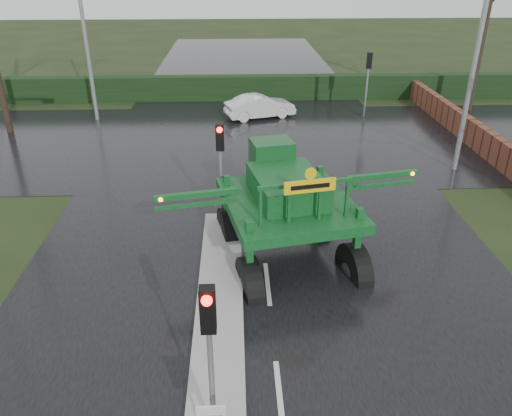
{
  "coord_description": "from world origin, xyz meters",
  "views": [
    {
      "loc": [
        -0.8,
        -7.39,
        8.14
      ],
      "look_at": [
        -0.29,
        4.74,
        2.0
      ],
      "focal_mm": 35.0,
      "sensor_mm": 36.0,
      "label": 1
    }
  ],
  "objects_px": {
    "traffic_signal_near": "(209,335)",
    "traffic_signal_far": "(368,70)",
    "street_light_left_far": "(87,4)",
    "white_sedan": "(260,118)",
    "crop_sprayer": "(247,218)",
    "traffic_signal_mid": "(220,153)",
    "street_light_right": "(475,21)"
  },
  "relations": [
    {
      "from": "traffic_signal_near",
      "to": "traffic_signal_far",
      "type": "xyz_separation_m",
      "value": [
        7.8,
        21.02,
        0.0
      ]
    },
    {
      "from": "traffic_signal_far",
      "to": "street_light_left_far",
      "type": "relative_size",
      "value": 0.35
    },
    {
      "from": "traffic_signal_far",
      "to": "white_sedan",
      "type": "xyz_separation_m",
      "value": [
        -5.93,
        -0.07,
        -2.59
      ]
    },
    {
      "from": "traffic_signal_far",
      "to": "white_sedan",
      "type": "distance_m",
      "value": 6.47
    },
    {
      "from": "traffic_signal_far",
      "to": "crop_sprayer",
      "type": "xyz_separation_m",
      "value": [
        -7.04,
        -15.94,
        -0.55
      ]
    },
    {
      "from": "traffic_signal_far",
      "to": "traffic_signal_mid",
      "type": "bearing_deg",
      "value": 58.07
    },
    {
      "from": "traffic_signal_far",
      "to": "white_sedan",
      "type": "bearing_deg",
      "value": 0.65
    },
    {
      "from": "traffic_signal_near",
      "to": "street_light_right",
      "type": "distance_m",
      "value": 16.46
    },
    {
      "from": "street_light_left_far",
      "to": "white_sedan",
      "type": "bearing_deg",
      "value": -0.39
    },
    {
      "from": "street_light_right",
      "to": "crop_sprayer",
      "type": "height_order",
      "value": "street_light_right"
    },
    {
      "from": "street_light_left_far",
      "to": "crop_sprayer",
      "type": "relative_size",
      "value": 1.32
    },
    {
      "from": "traffic_signal_near",
      "to": "traffic_signal_far",
      "type": "distance_m",
      "value": 22.42
    },
    {
      "from": "traffic_signal_far",
      "to": "street_light_right",
      "type": "distance_m",
      "value": 8.86
    },
    {
      "from": "traffic_signal_mid",
      "to": "crop_sprayer",
      "type": "xyz_separation_m",
      "value": [
        0.76,
        -3.42,
        -0.55
      ]
    },
    {
      "from": "traffic_signal_near",
      "to": "crop_sprayer",
      "type": "xyz_separation_m",
      "value": [
        0.76,
        5.08,
        -0.55
      ]
    },
    {
      "from": "traffic_signal_far",
      "to": "street_light_left_far",
      "type": "bearing_deg",
      "value": 0.03
    },
    {
      "from": "traffic_signal_far",
      "to": "crop_sprayer",
      "type": "height_order",
      "value": "crop_sprayer"
    },
    {
      "from": "street_light_right",
      "to": "street_light_left_far",
      "type": "distance_m",
      "value": 18.24
    },
    {
      "from": "crop_sprayer",
      "to": "white_sedan",
      "type": "bearing_deg",
      "value": 74.56
    },
    {
      "from": "traffic_signal_near",
      "to": "street_light_right",
      "type": "relative_size",
      "value": 0.35
    },
    {
      "from": "street_light_right",
      "to": "white_sedan",
      "type": "height_order",
      "value": "street_light_right"
    },
    {
      "from": "white_sedan",
      "to": "street_light_right",
      "type": "bearing_deg",
      "value": -154.25
    },
    {
      "from": "traffic_signal_near",
      "to": "traffic_signal_far",
      "type": "relative_size",
      "value": 1.0
    },
    {
      "from": "traffic_signal_mid",
      "to": "traffic_signal_near",
      "type": "bearing_deg",
      "value": -90.0
    },
    {
      "from": "traffic_signal_near",
      "to": "street_light_left_far",
      "type": "bearing_deg",
      "value": 108.17
    },
    {
      "from": "traffic_signal_near",
      "to": "white_sedan",
      "type": "bearing_deg",
      "value": 84.89
    },
    {
      "from": "street_light_right",
      "to": "traffic_signal_mid",
      "type": "bearing_deg",
      "value": -154.6
    },
    {
      "from": "traffic_signal_far",
      "to": "street_light_left_far",
      "type": "distance_m",
      "value": 15.08
    },
    {
      "from": "street_light_right",
      "to": "white_sedan",
      "type": "bearing_deg",
      "value": 133.83
    },
    {
      "from": "white_sedan",
      "to": "traffic_signal_far",
      "type": "bearing_deg",
      "value": -107.43
    },
    {
      "from": "traffic_signal_near",
      "to": "traffic_signal_mid",
      "type": "distance_m",
      "value": 8.5
    },
    {
      "from": "crop_sprayer",
      "to": "white_sedan",
      "type": "height_order",
      "value": "crop_sprayer"
    }
  ]
}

